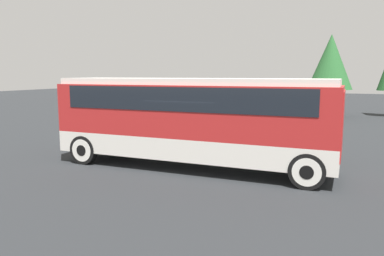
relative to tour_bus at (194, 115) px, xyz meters
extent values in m
plane|color=#26282B|center=(-0.10, 0.00, -1.95)|extent=(120.00, 120.00, 0.00)
cube|color=silver|center=(-0.10, 0.00, -1.10)|extent=(10.05, 2.43, 0.77)
cube|color=red|center=(-0.10, 0.00, 0.17)|extent=(10.05, 2.43, 1.79)
cube|color=black|center=(-0.10, 0.00, 0.62)|extent=(8.84, 2.47, 0.80)
cube|color=silver|center=(-0.10, 0.00, 1.18)|extent=(9.85, 2.23, 0.22)
cube|color=red|center=(4.78, 0.00, -0.08)|extent=(0.36, 2.33, 2.04)
cylinder|color=black|center=(4.06, -1.10, -1.40)|extent=(1.09, 0.28, 1.09)
cylinder|color=silver|center=(4.06, -1.10, -1.40)|extent=(0.85, 0.30, 0.85)
cylinder|color=black|center=(4.06, -1.10, -1.40)|extent=(0.41, 0.32, 0.41)
cylinder|color=black|center=(4.06, 1.10, -1.40)|extent=(1.09, 0.28, 1.09)
cylinder|color=silver|center=(4.06, 1.10, -1.40)|extent=(0.85, 0.30, 0.85)
cylinder|color=black|center=(4.06, 1.10, -1.40)|extent=(0.41, 0.32, 0.41)
cylinder|color=black|center=(-4.09, -1.10, -1.40)|extent=(1.09, 0.28, 1.09)
cylinder|color=silver|center=(-4.09, -1.10, -1.40)|extent=(0.85, 0.30, 0.85)
cylinder|color=black|center=(-4.09, -1.10, -1.40)|extent=(0.41, 0.32, 0.41)
cylinder|color=black|center=(-4.09, 1.10, -1.40)|extent=(1.09, 0.28, 1.09)
cylinder|color=silver|center=(-4.09, 1.10, -1.40)|extent=(0.85, 0.30, 0.85)
cylinder|color=black|center=(-4.09, 1.10, -1.40)|extent=(0.41, 0.32, 0.41)
cube|color=silver|center=(0.76, 6.16, -1.44)|extent=(4.12, 1.88, 0.56)
cube|color=black|center=(0.60, 6.16, -0.92)|extent=(2.14, 1.70, 0.48)
cylinder|color=black|center=(2.40, 5.31, -1.65)|extent=(0.61, 0.22, 0.61)
cylinder|color=black|center=(2.40, 5.31, -1.65)|extent=(0.23, 0.26, 0.23)
cylinder|color=black|center=(2.40, 7.02, -1.65)|extent=(0.61, 0.22, 0.61)
cylinder|color=black|center=(2.40, 7.02, -1.65)|extent=(0.23, 0.26, 0.23)
cylinder|color=black|center=(-0.88, 5.31, -1.65)|extent=(0.61, 0.22, 0.61)
cylinder|color=black|center=(-0.88, 5.31, -1.65)|extent=(0.23, 0.26, 0.23)
cylinder|color=black|center=(-0.88, 7.02, -1.65)|extent=(0.61, 0.22, 0.61)
cylinder|color=black|center=(-0.88, 7.02, -1.65)|extent=(0.23, 0.26, 0.23)
cube|color=#2D5638|center=(-3.13, 8.28, -1.42)|extent=(4.33, 1.71, 0.56)
cube|color=black|center=(-3.31, 8.28, -0.91)|extent=(2.25, 1.54, 0.46)
cylinder|color=black|center=(-1.44, 7.51, -1.61)|extent=(0.68, 0.22, 0.68)
cylinder|color=black|center=(-1.44, 7.51, -1.61)|extent=(0.26, 0.26, 0.26)
cylinder|color=black|center=(-1.44, 9.04, -1.61)|extent=(0.68, 0.22, 0.68)
cylinder|color=black|center=(-1.44, 9.04, -1.61)|extent=(0.26, 0.26, 0.26)
cylinder|color=black|center=(-4.82, 7.51, -1.61)|extent=(0.68, 0.22, 0.68)
cylinder|color=black|center=(-4.82, 7.51, -1.61)|extent=(0.26, 0.26, 0.26)
cylinder|color=black|center=(-4.82, 9.04, -1.61)|extent=(0.68, 0.22, 0.68)
cylinder|color=black|center=(-4.82, 9.04, -1.61)|extent=(0.26, 0.26, 0.26)
cylinder|color=brown|center=(3.55, 19.69, -0.86)|extent=(0.28, 0.28, 2.18)
cone|color=#28602D|center=(3.55, 19.69, 2.40)|extent=(3.45, 3.45, 4.34)
camera|label=1|loc=(5.09, -12.31, 1.43)|focal=35.00mm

